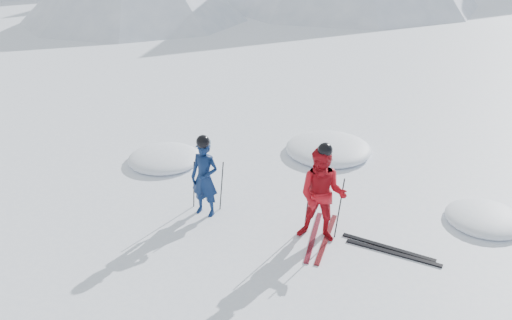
# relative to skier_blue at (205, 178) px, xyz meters

# --- Properties ---
(ground) EXTENTS (160.00, 160.00, 0.00)m
(ground) POSITION_rel_skier_blue_xyz_m (2.98, -0.07, -0.79)
(ground) COLOR white
(ground) RESTS_ON ground
(skier_blue) EXTENTS (0.62, 0.45, 1.57)m
(skier_blue) POSITION_rel_skier_blue_xyz_m (0.00, 0.00, 0.00)
(skier_blue) COLOR #0B1E47
(skier_blue) RESTS_ON ground
(skier_red) EXTENTS (0.89, 0.70, 1.81)m
(skier_red) POSITION_rel_skier_blue_xyz_m (2.34, -0.23, 0.12)
(skier_red) COLOR #AC0D17
(skier_red) RESTS_ON ground
(pole_blue_left) EXTENTS (0.11, 0.08, 1.05)m
(pole_blue_left) POSITION_rel_skier_blue_xyz_m (-0.30, 0.15, -0.26)
(pole_blue_left) COLOR black
(pole_blue_left) RESTS_ON ground
(pole_blue_right) EXTENTS (0.11, 0.07, 1.05)m
(pole_blue_right) POSITION_rel_skier_blue_xyz_m (0.25, 0.25, -0.26)
(pole_blue_right) COLOR black
(pole_blue_right) RESTS_ON ground
(pole_red_left) EXTENTS (0.12, 0.10, 1.20)m
(pole_red_left) POSITION_rel_skier_blue_xyz_m (2.04, 0.02, -0.18)
(pole_red_left) COLOR black
(pole_red_left) RESTS_ON ground
(pole_red_right) EXTENTS (0.12, 0.08, 1.20)m
(pole_red_right) POSITION_rel_skier_blue_xyz_m (2.64, -0.08, -0.18)
(pole_red_right) COLOR black
(pole_red_right) RESTS_ON ground
(ski_worn_left) EXTENTS (0.17, 1.70, 0.03)m
(ski_worn_left) POSITION_rel_skier_blue_xyz_m (2.22, -0.23, -0.77)
(ski_worn_left) COLOR black
(ski_worn_left) RESTS_ON ground
(ski_worn_right) EXTENTS (0.13, 1.70, 0.03)m
(ski_worn_right) POSITION_rel_skier_blue_xyz_m (2.46, -0.23, -0.77)
(ski_worn_right) COLOR black
(ski_worn_right) RESTS_ON ground
(ski_loose_a) EXTENTS (1.68, 0.46, 0.03)m
(ski_loose_a) POSITION_rel_skier_blue_xyz_m (3.57, -0.19, -0.77)
(ski_loose_a) COLOR black
(ski_loose_a) RESTS_ON ground
(ski_loose_b) EXTENTS (1.69, 0.41, 0.03)m
(ski_loose_b) POSITION_rel_skier_blue_xyz_m (3.67, -0.34, -0.77)
(ski_loose_b) COLOR black
(ski_loose_b) RESTS_ON ground
(snow_lumps) EXTENTS (8.74, 4.13, 0.46)m
(snow_lumps) POSITION_rel_skier_blue_xyz_m (1.43, 2.68, -0.79)
(snow_lumps) COLOR white
(snow_lumps) RESTS_ON ground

